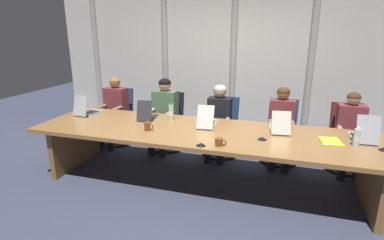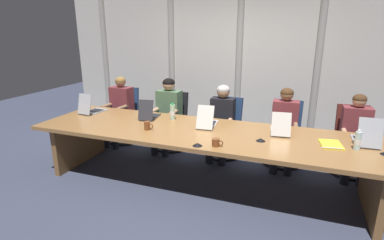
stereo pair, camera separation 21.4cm
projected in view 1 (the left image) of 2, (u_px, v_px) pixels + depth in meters
ground_plane at (203, 183)px, 4.09m from camera, size 14.13×14.13×0.00m
conference_table at (203, 140)px, 3.92m from camera, size 4.44×1.23×0.74m
curtain_backdrop at (233, 61)px, 5.58m from camera, size 7.06×0.17×2.84m
laptop_left_end at (87, 110)px, 4.61m from camera, size 0.28×0.43×0.32m
laptop_left_mid at (147, 115)px, 4.37m from camera, size 0.26×0.42×0.30m
laptop_center at (207, 121)px, 4.08m from camera, size 0.26×0.49×0.31m
laptop_right_mid at (280, 127)px, 3.85m from camera, size 0.27×0.45×0.29m
laptop_right_end at (363, 135)px, 3.53m from camera, size 0.25×0.46×0.33m
office_chair_left_end at (119, 122)px, 5.53m from camera, size 0.60×0.60×0.96m
office_chair_left_mid at (168, 127)px, 5.25m from camera, size 0.60×0.60×0.95m
office_chair_center at (222, 133)px, 4.99m from camera, size 0.60×0.60×0.93m
office_chair_right_mid at (280, 138)px, 4.72m from camera, size 0.60×0.60×0.95m
office_chair_right_end at (346, 145)px, 4.46m from camera, size 0.60×0.60×0.95m
person_left_end at (114, 108)px, 5.29m from camera, size 0.42×0.56×1.19m
person_left_mid at (163, 110)px, 5.02m from camera, size 0.42×0.55×1.22m
person_center at (218, 117)px, 4.76m from camera, size 0.38×0.55×1.16m
person_right_mid at (281, 122)px, 4.49m from camera, size 0.40×0.56×1.17m
person_right_end at (351, 129)px, 4.23m from camera, size 0.38×0.55×1.15m
water_bottle_primary at (357, 138)px, 3.33m from camera, size 0.07×0.07×0.22m
water_bottle_secondary at (171, 112)px, 4.32m from camera, size 0.07×0.07×0.24m
coffee_mug_near at (219, 142)px, 3.37m from camera, size 0.13×0.09×0.09m
coffee_mug_far at (148, 126)px, 3.87m from camera, size 0.13×0.08×0.11m
conference_mic_left_side at (384, 149)px, 3.24m from camera, size 0.11×0.11×0.03m
conference_mic_middle at (201, 144)px, 3.37m from camera, size 0.11×0.11×0.03m
conference_mic_right_side at (262, 138)px, 3.56m from camera, size 0.11×0.11×0.03m
spiral_notepad at (331, 142)px, 3.47m from camera, size 0.27×0.34×0.03m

